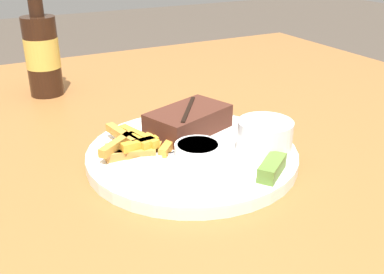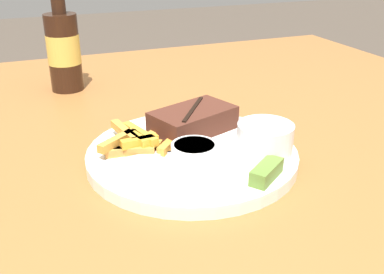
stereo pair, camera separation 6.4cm
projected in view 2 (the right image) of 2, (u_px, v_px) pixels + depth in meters
dining_table at (192, 196)px, 0.68m from camera, size 1.40×1.38×0.72m
dinner_plate at (192, 155)px, 0.65m from camera, size 0.30×0.30×0.02m
steak_portion at (193, 120)px, 0.70m from camera, size 0.15×0.11×0.04m
fries_pile at (135, 141)px, 0.65m from camera, size 0.12×0.11×0.02m
coleslaw_cup at (265, 138)px, 0.62m from camera, size 0.08×0.08×0.05m
dipping_sauce_cup at (194, 153)px, 0.60m from camera, size 0.06×0.06×0.03m
pickle_spear at (266, 172)px, 0.57m from camera, size 0.06×0.05×0.02m
fork_utensil at (139, 159)px, 0.62m from camera, size 0.13×0.02×0.00m
beer_bottle at (63, 47)px, 0.92m from camera, size 0.07×0.07×0.25m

